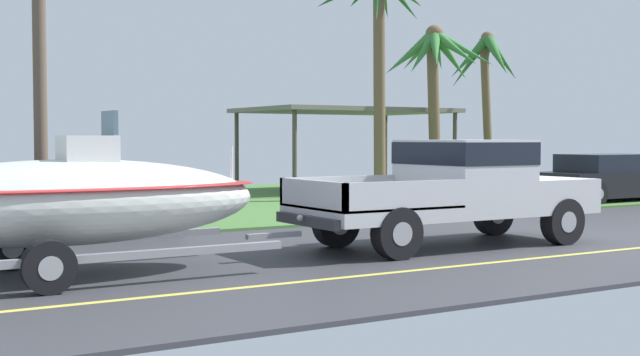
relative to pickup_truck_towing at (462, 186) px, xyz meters
The scene contains 9 objects.
ground 8.50m from the pickup_truck_towing, 80.51° to the left, with size 36.00×22.00×0.11m.
pickup_truck_towing is the anchor object (origin of this frame).
boat_on_trailer 6.72m from the pickup_truck_towing, behind, with size 6.41×2.38×2.20m.
parked_sedan_near 7.59m from the pickup_truck_towing, 137.59° to the left, with size 4.33×1.92×1.38m.
parked_sedan_far 11.48m from the pickup_truck_towing, 27.73° to the left, with size 4.75×1.86×1.38m.
carport_awning 14.33m from the pickup_truck_towing, 65.35° to the left, with size 6.68×4.51×2.83m.
palm_tree_near_left 13.19m from the pickup_truck_towing, 53.64° to the left, with size 3.50×3.76×5.46m.
palm_tree_near_right 11.10m from the pickup_truck_towing, 63.48° to the left, with size 3.49×2.90×6.87m.
palm_tree_far_left 15.57m from the pickup_truck_towing, 46.27° to the left, with size 3.01×3.12×5.52m.
Camera 1 is at (-10.99, -11.16, 1.84)m, focal length 47.74 mm.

